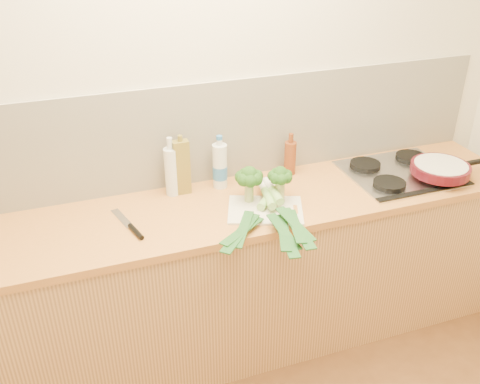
# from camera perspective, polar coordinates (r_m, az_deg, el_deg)

# --- Properties ---
(room_shell) EXTENTS (3.50, 3.50, 3.50)m
(room_shell) POSITION_cam_1_polar(r_m,az_deg,el_deg) (2.78, -3.64, 6.24)
(room_shell) COLOR beige
(room_shell) RESTS_ON ground
(counter) EXTENTS (3.20, 0.62, 0.90)m
(counter) POSITION_cam_1_polar(r_m,az_deg,el_deg) (2.90, -1.57, -9.11)
(counter) COLOR tan
(counter) RESTS_ON ground
(gas_hob) EXTENTS (0.58, 0.50, 0.04)m
(gas_hob) POSITION_cam_1_polar(r_m,az_deg,el_deg) (3.07, 16.77, 2.05)
(gas_hob) COLOR silver
(gas_hob) RESTS_ON counter
(chopping_board) EXTENTS (0.43, 0.37, 0.01)m
(chopping_board) POSITION_cam_1_polar(r_m,az_deg,el_deg) (2.60, 2.72, -1.93)
(chopping_board) COLOR beige
(chopping_board) RESTS_ON counter
(broccoli_left) EXTENTS (0.14, 0.14, 0.19)m
(broccoli_left) POSITION_cam_1_polar(r_m,az_deg,el_deg) (2.61, 0.99, 1.52)
(broccoli_left) COLOR #92A15E
(broccoli_left) RESTS_ON chopping_board
(broccoli_right) EXTENTS (0.12, 0.12, 0.19)m
(broccoli_right) POSITION_cam_1_polar(r_m,az_deg,el_deg) (2.61, 4.30, 1.53)
(broccoli_right) COLOR #92A15E
(broccoli_right) RESTS_ON chopping_board
(leek_front) EXTENTS (0.49, 0.52, 0.04)m
(leek_front) POSITION_cam_1_polar(r_m,az_deg,el_deg) (2.56, 2.15, -1.71)
(leek_front) COLOR white
(leek_front) RESTS_ON chopping_board
(leek_mid) EXTENTS (0.18, 0.71, 0.04)m
(leek_mid) POSITION_cam_1_polar(r_m,az_deg,el_deg) (2.55, 3.41, -1.42)
(leek_mid) COLOR white
(leek_mid) RESTS_ON chopping_board
(leek_back) EXTENTS (0.12, 0.64, 0.04)m
(leek_back) POSITION_cam_1_polar(r_m,az_deg,el_deg) (2.53, 4.47, -1.28)
(leek_back) COLOR white
(leek_back) RESTS_ON chopping_board
(chefs_knife) EXTENTS (0.11, 0.32, 0.02)m
(chefs_knife) POSITION_cam_1_polar(r_m,az_deg,el_deg) (2.50, -11.41, -3.80)
(chefs_knife) COLOR silver
(chefs_knife) RESTS_ON counter
(skillet) EXTENTS (0.46, 0.31, 0.05)m
(skillet) POSITION_cam_1_polar(r_m,az_deg,el_deg) (3.06, 20.63, 2.38)
(skillet) COLOR #4D0C15
(skillet) RESTS_ON gas_hob
(oil_tin) EXTENTS (0.08, 0.05, 0.32)m
(oil_tin) POSITION_cam_1_polar(r_m,az_deg,el_deg) (2.71, -6.24, 2.67)
(oil_tin) COLOR olive
(oil_tin) RESTS_ON counter
(glass_bottle) EXTENTS (0.07, 0.07, 0.31)m
(glass_bottle) POSITION_cam_1_polar(r_m,az_deg,el_deg) (2.71, -7.32, 2.26)
(glass_bottle) COLOR silver
(glass_bottle) RESTS_ON counter
(amber_bottle) EXTENTS (0.06, 0.06, 0.24)m
(amber_bottle) POSITION_cam_1_polar(r_m,az_deg,el_deg) (2.93, 5.36, 3.72)
(amber_bottle) COLOR brown
(amber_bottle) RESTS_ON counter
(water_bottle) EXTENTS (0.08, 0.08, 0.27)m
(water_bottle) POSITION_cam_1_polar(r_m,az_deg,el_deg) (2.77, -2.16, 2.67)
(water_bottle) COLOR silver
(water_bottle) RESTS_ON counter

